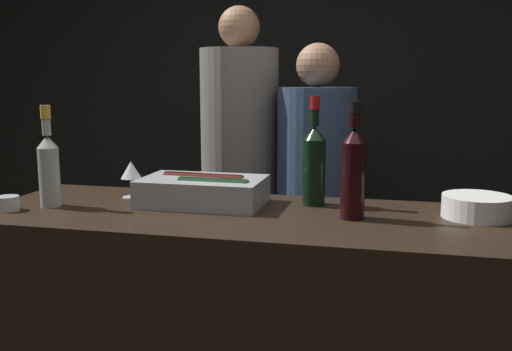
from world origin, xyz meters
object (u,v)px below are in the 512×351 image
ice_bin_with_bottles (204,190)px  red_wine_bottle_burgundy (314,162)px  wine_glass (131,171)px  person_blond_tee (240,165)px  person_in_hoodie (316,193)px  candle_votive (8,203)px  rose_wine_bottle (49,166)px  red_wine_bottle_black_foil (353,170)px  bowl_white (477,206)px

ice_bin_with_bottles → red_wine_bottle_burgundy: (0.37, 0.08, 0.10)m
wine_glass → person_blond_tee: 0.98m
ice_bin_with_bottles → person_in_hoodie: 0.98m
person_blond_tee → person_in_hoodie: bearing=176.8°
person_blond_tee → candle_votive: bearing=77.5°
wine_glass → red_wine_bottle_burgundy: size_ratio=0.36×
candle_votive → rose_wine_bottle: size_ratio=0.21×
candle_votive → red_wine_bottle_black_foil: (1.12, 0.16, 0.13)m
wine_glass → rose_wine_bottle: bearing=-136.5°
bowl_white → rose_wine_bottle: size_ratio=0.62×
wine_glass → candle_votive: bearing=-137.1°
wine_glass → bowl_white: bearing=-1.5°
rose_wine_bottle → red_wine_bottle_black_foil: (1.02, 0.07, 0.01)m
red_wine_bottle_burgundy → wine_glass: bearing=-177.0°
person_in_hoodie → bowl_white: bearing=12.8°
candle_votive → person_blond_tee: (0.46, 1.24, -0.04)m
candle_votive → red_wine_bottle_black_foil: red_wine_bottle_black_foil is taller
wine_glass → red_wine_bottle_black_foil: bearing=-9.2°
bowl_white → red_wine_bottle_black_foil: bearing=-165.1°
ice_bin_with_bottles → red_wine_bottle_burgundy: red_wine_bottle_burgundy is taller
red_wine_bottle_black_foil → person_blond_tee: size_ratio=0.20×
ice_bin_with_bottles → bowl_white: bearing=1.1°
ice_bin_with_bottles → bowl_white: ice_bin_with_bottles is taller
rose_wine_bottle → red_wine_bottle_black_foil: 1.02m
bowl_white → rose_wine_bottle: 1.41m
red_wine_bottle_black_foil → bowl_white: bearing=14.9°
candle_votive → person_in_hoodie: 1.46m
ice_bin_with_bottles → person_blond_tee: (-0.14, 1.00, -0.07)m
bowl_white → wine_glass: 1.20m
red_wine_bottle_black_foil → person_blond_tee: (-0.66, 1.09, -0.17)m
candle_votive → rose_wine_bottle: (0.10, 0.09, 0.12)m
candle_votive → red_wine_bottle_burgundy: red_wine_bottle_burgundy is taller
wine_glass → person_blond_tee: size_ratio=0.07×
wine_glass → person_blond_tee: bearing=80.9°
candle_votive → person_in_hoodie: person_in_hoodie is taller
ice_bin_with_bottles → red_wine_bottle_black_foil: red_wine_bottle_black_foil is taller
bowl_white → candle_votive: 1.52m
rose_wine_bottle → person_blond_tee: (0.36, 1.15, -0.16)m
red_wine_bottle_burgundy → red_wine_bottle_black_foil: red_wine_bottle_burgundy is taller
candle_votive → rose_wine_bottle: bearing=41.5°
bowl_white → red_wine_bottle_burgundy: 0.54m
ice_bin_with_bottles → rose_wine_bottle: size_ratio=1.22×
red_wine_bottle_burgundy → rose_wine_bottle: bearing=-165.1°
red_wine_bottle_burgundy → red_wine_bottle_black_foil: bearing=-49.1°
rose_wine_bottle → red_wine_bottle_burgundy: 0.91m
rose_wine_bottle → red_wine_bottle_burgundy: red_wine_bottle_burgundy is taller
person_in_hoodie → ice_bin_with_bottles: bearing=-38.2°
candle_votive → ice_bin_with_bottles: bearing=21.6°
rose_wine_bottle → person_blond_tee: person_blond_tee is taller
bowl_white → rose_wine_bottle: (-1.40, -0.17, 0.10)m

